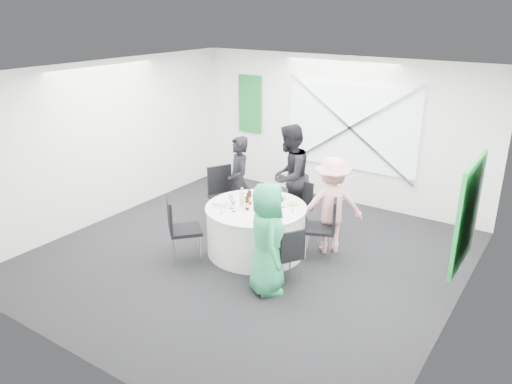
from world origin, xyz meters
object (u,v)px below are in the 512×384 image
Objects in this scene: chair_front_left at (179,225)px; green_water_bottle at (268,200)px; person_woman_green at (267,239)px; chair_back_left at (223,191)px; chair_back at (299,203)px; person_man_back at (289,176)px; banquet_table at (256,229)px; clear_water_bottle at (242,199)px; chair_back_right at (326,223)px; person_man_back_left at (239,182)px; chair_front_right at (289,252)px; person_woman_pink at (331,205)px.

green_water_bottle reaches higher than chair_front_left.
chair_back_left is at bearing 10.69° from person_woman_green.
person_man_back reaches higher than chair_back.
person_woman_green reaches higher than banquet_table.
green_water_bottle is at bearing 29.33° from clear_water_bottle.
chair_back_right is 0.54× the size of person_man_back.
clear_water_bottle is (-0.10, -1.25, -0.03)m from person_man_back.
person_man_back reaches higher than chair_back_left.
person_man_back is (-0.28, 0.12, 0.39)m from chair_back.
person_man_back_left reaches higher than chair_back_right.
banquet_table is 1.26m from chair_back_left.
person_woman_green is at bearing -137.44° from chair_front_left.
chair_front_right is at bearing -126.94° from chair_front_left.
person_man_back_left is 0.97m from clear_water_bottle.
banquet_table is at bearing -90.00° from chair_back_right.
chair_back_left is 0.64× the size of person_man_back_left.
person_woman_pink reaches higher than chair_back_left.
person_man_back_left reaches higher than person_woman_green.
person_woman_pink is (1.74, 1.55, 0.18)m from chair_front_left.
green_water_bottle reaches higher than chair_front_right.
clear_water_bottle is at bearing -99.03° from chair_back_left.
banquet_table is 1.21m from chair_front_left.
chair_front_right is (0.71, -1.58, -0.03)m from chair_back.
chair_front_left is 1.03m from clear_water_bottle.
person_woman_pink is (0.04, 1.21, 0.29)m from chair_front_right.
chair_front_left is (-0.98, -1.92, 0.08)m from chair_back.
person_man_back_left is (-0.79, 0.65, 0.43)m from banquet_table.
banquet_table is 1.06m from chair_front_right.
person_woman_pink is 5.08× the size of clear_water_bottle.
chair_back_right is at bearing 22.89° from banquet_table.
green_water_bottle reaches higher than chair_back_right.
person_man_back_left is 1.04× the size of person_woman_green.
person_woman_pink reaches higher than chair_front_left.
chair_front_left is 0.65× the size of person_woman_green.
chair_front_left reaches higher than chair_back.
person_man_back is (1.01, 0.56, 0.30)m from chair_back_left.
person_woman_pink is at bearing 39.92° from person_man_back_left.
banquet_table is 1.51× the size of chair_back_left.
person_man_back is 1.17× the size of person_woman_pink.
chair_back_right reaches higher than chair_front_right.
person_woman_green reaches higher than clear_water_bottle.
banquet_table is 1.76× the size of chair_back.
person_man_back_left is at bearing -48.26° from chair_front_left.
chair_front_right is at bearing -40.69° from green_water_bottle.
person_man_back_left is at bearing 149.86° from green_water_bottle.
chair_back is 1.00m from green_water_bottle.
clear_water_bottle is (-1.09, 0.44, 0.39)m from chair_front_right.
person_man_back_left is (0.30, 0.06, 0.20)m from chair_back_left.
chair_front_left is at bearing -127.62° from clear_water_bottle.
chair_front_right is 2.10m from person_man_back_left.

